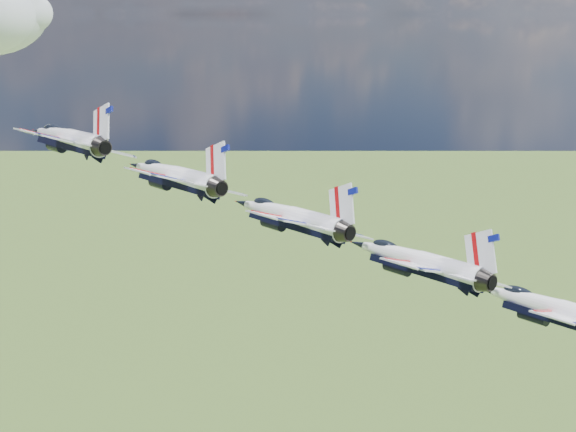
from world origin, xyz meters
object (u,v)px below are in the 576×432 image
jet_2 (288,216)px  jet_4 (555,310)px  jet_3 (415,261)px  jet_1 (172,175)px  jet_0 (66,138)px

jet_2 → jet_4: (14.08, -18.48, -5.76)m
jet_2 → jet_4: size_ratio=1.00×
jet_4 → jet_3: bearing=118.2°
jet_2 → jet_4: jet_2 is taller
jet_1 → jet_3: size_ratio=1.00×
jet_2 → jet_4: 23.93m
jet_3 → jet_4: 11.97m
jet_3 → jet_2: bearing=118.2°
jet_0 → jet_4: size_ratio=1.00×
jet_1 → jet_2: 11.97m
jet_2 → jet_3: bearing=-61.8°
jet_0 → jet_1: bearing=-61.8°
jet_0 → jet_1: 11.97m
jet_2 → jet_3: (7.04, -9.24, -2.88)m
jet_0 → jet_3: size_ratio=1.00×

